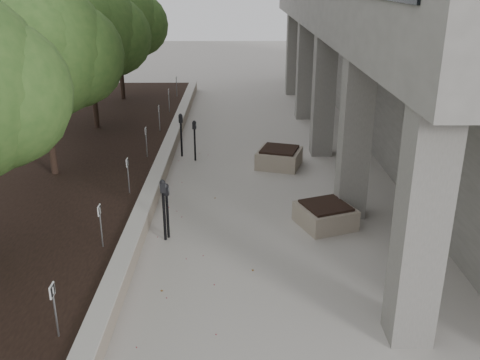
{
  "coord_description": "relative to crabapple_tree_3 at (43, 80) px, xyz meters",
  "views": [
    {
      "loc": [
        0.5,
        -6.52,
        5.78
      ],
      "look_at": [
        0.58,
        5.7,
        1.06
      ],
      "focal_mm": 39.71,
      "sensor_mm": 36.0,
      "label": 1
    }
  ],
  "objects": [
    {
      "name": "parking_meter_5",
      "position": [
        3.91,
        2.28,
        -2.43
      ],
      "size": [
        0.15,
        0.12,
        1.38
      ],
      "primitive_type": null,
      "rotation": [
        0.0,
        0.0,
        -0.22
      ],
      "color": "black",
      "rests_on": "ground"
    },
    {
      "name": "crabapple_tree_5",
      "position": [
        0.0,
        10.0,
        0.0
      ],
      "size": [
        4.6,
        4.0,
        5.44
      ],
      "primitive_type": null,
      "color": "#305420",
      "rests_on": "planting_bed"
    },
    {
      "name": "planter_front",
      "position": [
        7.47,
        -2.68,
        -2.84
      ],
      "size": [
        1.57,
        1.57,
        0.57
      ],
      "primitive_type": null,
      "rotation": [
        0.0,
        0.0,
        0.37
      ],
      "color": "tan",
      "rests_on": "ground"
    },
    {
      "name": "parking_sign_6",
      "position": [
        2.45,
        4.5,
        -2.24
      ],
      "size": [
        0.04,
        0.22,
        0.96
      ],
      "primitive_type": null,
      "color": "black",
      "rests_on": "planting_bed"
    },
    {
      "name": "parking_meter_2",
      "position": [
        3.63,
        -3.42,
        -2.37
      ],
      "size": [
        0.17,
        0.14,
        1.51
      ],
      "primitive_type": null,
      "rotation": [
        0.0,
        0.0,
        0.23
      ],
      "color": "black",
      "rests_on": "ground"
    },
    {
      "name": "parking_meter_4",
      "position": [
        3.42,
        2.72,
        -2.37
      ],
      "size": [
        0.17,
        0.14,
        1.5
      ],
      "primitive_type": null,
      "rotation": [
        0.0,
        0.0,
        0.27
      ],
      "color": "black",
      "rests_on": "ground"
    },
    {
      "name": "parking_sign_2",
      "position": [
        2.45,
        -7.5,
        -2.24
      ],
      "size": [
        0.04,
        0.22,
        0.96
      ],
      "primitive_type": null,
      "color": "black",
      "rests_on": "planting_bed"
    },
    {
      "name": "parking_sign_3",
      "position": [
        2.45,
        -4.5,
        -2.24
      ],
      "size": [
        0.04,
        0.22,
        0.96
      ],
      "primitive_type": null,
      "color": "black",
      "rests_on": "planting_bed"
    },
    {
      "name": "parking_sign_4",
      "position": [
        2.45,
        -1.5,
        -2.24
      ],
      "size": [
        0.04,
        0.22,
        0.96
      ],
      "primitive_type": null,
      "color": "black",
      "rests_on": "planting_bed"
    },
    {
      "name": "retaining_wall",
      "position": [
        2.97,
        1.0,
        -2.87
      ],
      "size": [
        0.39,
        26.0,
        0.5
      ],
      "primitive_type": null,
      "color": "tan",
      "rests_on": "ground"
    },
    {
      "name": "planter_back",
      "position": [
        6.67,
        1.7,
        -2.82
      ],
      "size": [
        1.63,
        1.63,
        0.61
      ],
      "primitive_type": null,
      "rotation": [
        0.0,
        0.0,
        -0.3
      ],
      "color": "tan",
      "rests_on": "ground"
    },
    {
      "name": "crabapple_tree_3",
      "position": [
        0.0,
        0.0,
        0.0
      ],
      "size": [
        4.6,
        4.0,
        5.44
      ],
      "primitive_type": null,
      "color": "#305420",
      "rests_on": "planting_bed"
    },
    {
      "name": "parking_meter_3",
      "position": [
        3.69,
        -3.3,
        -2.44
      ],
      "size": [
        0.14,
        0.1,
        1.37
      ],
      "primitive_type": null,
      "rotation": [
        0.0,
        0.0,
        -0.05
      ],
      "color": "black",
      "rests_on": "ground"
    },
    {
      "name": "planting_bed",
      "position": [
        -0.7,
        1.0,
        -2.92
      ],
      "size": [
        7.0,
        26.0,
        0.4
      ],
      "primitive_type": "cube",
      "color": "black",
      "rests_on": "ground"
    },
    {
      "name": "parking_sign_5",
      "position": [
        2.45,
        1.5,
        -2.24
      ],
      "size": [
        0.04,
        0.22,
        0.96
      ],
      "primitive_type": null,
      "color": "black",
      "rests_on": "planting_bed"
    },
    {
      "name": "berry_scatter",
      "position": [
        4.7,
        -3.0,
        -3.11
      ],
      "size": [
        3.3,
        14.1,
        0.02
      ],
      "primitive_type": null,
      "color": "maroon",
      "rests_on": "ground"
    },
    {
      "name": "parking_sign_7",
      "position": [
        2.45,
        7.5,
        -2.24
      ],
      "size": [
        0.04,
        0.22,
        0.96
      ],
      "primitive_type": null,
      "color": "black",
      "rests_on": "planting_bed"
    },
    {
      "name": "parking_sign_8",
      "position": [
        2.45,
        10.5,
        -2.24
      ],
      "size": [
        0.04,
        0.22,
        0.96
      ],
      "primitive_type": null,
      "color": "black",
      "rests_on": "planting_bed"
    },
    {
      "name": "crabapple_tree_4",
      "position": [
        0.0,
        5.0,
        0.0
      ],
      "size": [
        4.6,
        4.0,
        5.44
      ],
      "primitive_type": null,
      "color": "#305420",
      "rests_on": "planting_bed"
    }
  ]
}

